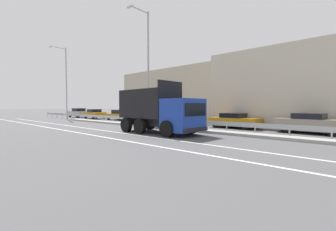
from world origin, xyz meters
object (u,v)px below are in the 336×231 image
(street_lamp_1, at_px, (147,64))
(parked_car_5, at_px, (234,120))
(street_lamp_0, at_px, (65,80))
(parked_car_4, at_px, (182,118))
(parked_car_3, at_px, (145,116))
(dump_truck, at_px, (167,116))
(parked_car_0, at_px, (78,113))
(median_road_sign, at_px, (138,113))
(parked_car_6, at_px, (311,123))
(parked_car_2, at_px, (120,115))
(parked_car_1, at_px, (95,114))

(street_lamp_1, bearing_deg, parked_car_5, 36.74)
(street_lamp_0, distance_m, parked_car_4, 18.99)
(parked_car_3, relative_size, parked_car_5, 1.06)
(dump_truck, distance_m, parked_car_0, 28.12)
(street_lamp_0, xyz_separation_m, parked_car_4, (17.75, 4.63, -4.90))
(dump_truck, xyz_separation_m, parked_car_3, (-9.60, 6.52, -0.56))
(median_road_sign, xyz_separation_m, street_lamp_0, (-15.78, -0.33, 4.37))
(street_lamp_0, bearing_deg, parked_car_4, 14.63)
(dump_truck, height_order, parked_car_6, dump_truck)
(parked_car_4, relative_size, parked_car_6, 1.10)
(parked_car_2, bearing_deg, parked_car_4, -88.49)
(street_lamp_1, distance_m, parked_car_6, 13.69)
(street_lamp_0, distance_m, parked_car_0, 8.31)
(dump_truck, bearing_deg, parked_car_5, 168.59)
(parked_car_0, bearing_deg, median_road_sign, -102.97)
(parked_car_2, relative_size, parked_car_4, 0.94)
(parked_car_0, height_order, parked_car_1, parked_car_0)
(dump_truck, bearing_deg, parked_car_6, 134.44)
(street_lamp_1, distance_m, parked_car_5, 9.21)
(parked_car_1, bearing_deg, parked_car_5, 94.23)
(parked_car_5, bearing_deg, median_road_sign, -59.24)
(street_lamp_1, height_order, parked_car_6, street_lamp_1)
(dump_truck, height_order, median_road_sign, dump_truck)
(street_lamp_0, bearing_deg, parked_car_1, 77.33)
(parked_car_0, distance_m, parked_car_3, 17.70)
(dump_truck, bearing_deg, median_road_sign, -112.47)
(parked_car_2, distance_m, parked_car_6, 22.78)
(parked_car_3, bearing_deg, dump_truck, 51.93)
(parked_car_2, relative_size, parked_car_6, 1.03)
(median_road_sign, height_order, parked_car_3, median_road_sign)
(parked_car_5, bearing_deg, parked_car_6, 90.99)
(median_road_sign, height_order, street_lamp_1, street_lamp_1)
(parked_car_5, height_order, parked_car_6, parked_car_6)
(parked_car_2, xyz_separation_m, parked_car_4, (11.15, 0.05, 0.01))
(parked_car_4, bearing_deg, parked_car_1, 87.29)
(median_road_sign, xyz_separation_m, street_lamp_1, (1.67, -0.32, 4.44))
(street_lamp_0, relative_size, parked_car_2, 2.19)
(dump_truck, distance_m, parked_car_6, 10.05)
(median_road_sign, distance_m, parked_car_5, 8.98)
(street_lamp_0, relative_size, parked_car_5, 2.35)
(parked_car_0, bearing_deg, parked_car_1, -95.37)
(parked_car_2, height_order, parked_car_3, parked_car_2)
(street_lamp_1, xyz_separation_m, parked_car_5, (6.19, 4.62, -5.01))
(parked_car_3, bearing_deg, median_road_sign, 36.88)
(median_road_sign, xyz_separation_m, parked_car_2, (-9.18, 4.26, -0.54))
(parked_car_0, xyz_separation_m, parked_car_2, (11.79, 0.26, -0.07))
(parked_car_0, xyz_separation_m, parked_car_3, (17.70, -0.20, -0.09))
(parked_car_1, height_order, parked_car_2, parked_car_1)
(street_lamp_1, relative_size, parked_car_0, 2.44)
(street_lamp_1, height_order, parked_car_4, street_lamp_1)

